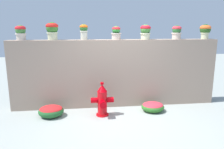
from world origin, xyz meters
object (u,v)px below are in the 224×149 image
(potted_plant_0, at_px, (21,31))
(potted_plant_4, at_px, (145,31))
(potted_plant_1, at_px, (52,29))
(potted_plant_3, at_px, (116,32))
(potted_plant_2, at_px, (84,30))
(flower_bush_left, at_px, (153,106))
(flower_bush_right, at_px, (51,111))
(potted_plant_6, at_px, (205,30))
(potted_plant_5, at_px, (177,31))
(fire_hydrant, at_px, (102,101))

(potted_plant_0, xyz_separation_m, potted_plant_4, (3.15, -0.01, 0.01))
(potted_plant_0, bearing_deg, potted_plant_1, 2.53)
(potted_plant_3, bearing_deg, potted_plant_2, -179.71)
(flower_bush_left, relative_size, flower_bush_right, 0.97)
(potted_plant_1, distance_m, potted_plant_2, 0.79)
(potted_plant_4, relative_size, potted_plant_6, 0.98)
(potted_plant_5, xyz_separation_m, flower_bush_left, (-0.78, -0.61, -1.87))
(potted_plant_1, xyz_separation_m, flower_bush_left, (2.48, -0.62, -1.93))
(potted_plant_5, relative_size, flower_bush_left, 0.63)
(potted_plant_3, relative_size, potted_plant_5, 0.94)
(potted_plant_4, relative_size, flower_bush_left, 0.67)
(potted_plant_3, height_order, flower_bush_left, potted_plant_3)
(potted_plant_2, bearing_deg, flower_bush_right, -142.64)
(flower_bush_left, bearing_deg, potted_plant_4, 99.08)
(potted_plant_1, distance_m, potted_plant_5, 3.26)
(potted_plant_5, bearing_deg, flower_bush_left, -141.68)
(fire_hydrant, bearing_deg, potted_plant_0, 159.82)
(potted_plant_3, bearing_deg, potted_plant_6, -0.31)
(potted_plant_0, relative_size, flower_bush_right, 0.62)
(potted_plant_5, relative_size, flower_bush_right, 0.61)
(potted_plant_5, height_order, flower_bush_left, potted_plant_5)
(potted_plant_5, height_order, potted_plant_6, potted_plant_6)
(potted_plant_0, distance_m, fire_hydrant, 2.63)
(fire_hydrant, xyz_separation_m, flower_bush_left, (1.30, 0.12, -0.25))
(potted_plant_4, height_order, fire_hydrant, potted_plant_4)
(potted_plant_1, relative_size, flower_bush_right, 0.74)
(potted_plant_1, height_order, potted_plant_6, potted_plant_1)
(potted_plant_0, relative_size, fire_hydrant, 0.45)
(potted_plant_1, bearing_deg, fire_hydrant, -32.19)
(potted_plant_4, height_order, potted_plant_5, potted_plant_4)
(potted_plant_0, height_order, potted_plant_4, potted_plant_4)
(potted_plant_5, xyz_separation_m, flower_bush_right, (-3.30, -0.64, -1.85))
(potted_plant_3, xyz_separation_m, flower_bush_right, (-1.66, -0.63, -1.83))
(potted_plant_2, distance_m, fire_hydrant, 1.85)
(fire_hydrant, relative_size, flower_bush_left, 1.43)
(potted_plant_2, relative_size, potted_plant_4, 1.02)
(flower_bush_right, bearing_deg, potted_plant_5, 11.05)
(potted_plant_3, distance_m, potted_plant_5, 1.64)
(potted_plant_3, relative_size, flower_bush_right, 0.58)
(potted_plant_2, bearing_deg, potted_plant_6, -0.15)
(potted_plant_0, xyz_separation_m, potted_plant_2, (1.54, 0.01, 0.03))
(potted_plant_2, height_order, fire_hydrant, potted_plant_2)
(flower_bush_right, bearing_deg, flower_bush_left, 0.69)
(potted_plant_0, bearing_deg, flower_bush_right, -40.92)
(potted_plant_5, height_order, fire_hydrant, potted_plant_5)
(flower_bush_right, bearing_deg, potted_plant_6, 8.62)
(potted_plant_4, bearing_deg, potted_plant_1, 179.03)
(potted_plant_4, height_order, flower_bush_left, potted_plant_4)
(potted_plant_2, xyz_separation_m, flower_bush_right, (-0.83, -0.63, -1.88))
(potted_plant_0, height_order, potted_plant_1, potted_plant_1)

